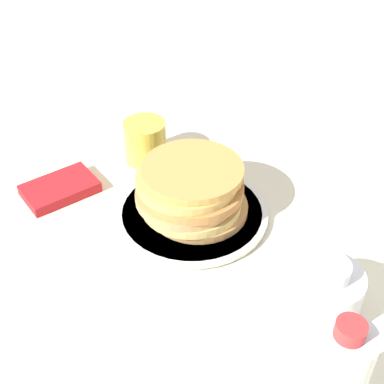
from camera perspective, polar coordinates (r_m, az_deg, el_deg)
ground_plane at (r=0.96m, az=0.64°, el=-2.47°), size 4.00×4.00×0.00m
plate at (r=0.95m, az=-0.00°, el=-2.21°), size 0.27×0.27×0.01m
pancake_stack at (r=0.92m, az=-0.13°, el=0.13°), size 0.19×0.19×0.09m
juice_glass at (r=1.07m, az=-5.00°, el=5.41°), size 0.08×0.08×0.08m
cream_jug at (r=0.79m, az=13.85°, el=-10.39°), size 0.11×0.11×0.10m
napkin at (r=1.03m, az=-13.91°, el=0.37°), size 0.15×0.12×0.02m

